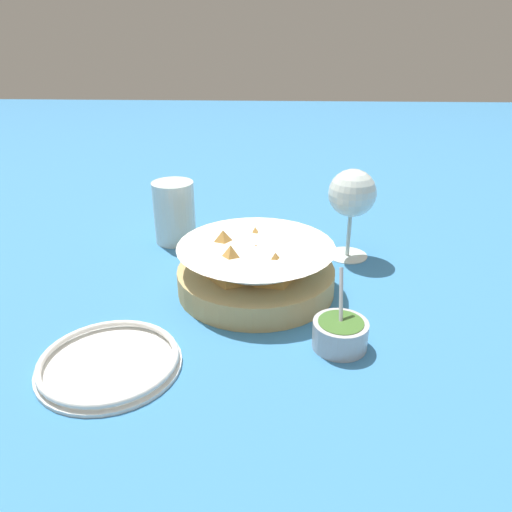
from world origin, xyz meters
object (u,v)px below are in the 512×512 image
object	(u,v)px
food_basket	(254,270)
wine_glass	(352,196)
sauce_cup	(340,333)
beer_mug	(175,214)
side_plate	(109,362)

from	to	relation	value
food_basket	wine_glass	xyz separation A→B (m)	(0.13, -0.16, 0.08)
sauce_cup	beer_mug	world-z (taller)	beer_mug
sauce_cup	side_plate	xyz separation A→B (m)	(-0.05, 0.28, -0.01)
wine_glass	beer_mug	xyz separation A→B (m)	(0.06, 0.31, -0.06)
sauce_cup	side_plate	bearing A→B (deg)	101.01
beer_mug	side_plate	xyz separation A→B (m)	(-0.38, 0.01, -0.05)
food_basket	side_plate	xyz separation A→B (m)	(-0.20, 0.16, -0.03)
food_basket	sauce_cup	size ratio (longest dim) A/B	2.47
beer_mug	side_plate	distance (m)	0.39
sauce_cup	side_plate	size ratio (longest dim) A/B	0.56
sauce_cup	beer_mug	distance (m)	0.43
wine_glass	side_plate	bearing A→B (deg)	135.45
wine_glass	side_plate	world-z (taller)	wine_glass
sauce_cup	side_plate	world-z (taller)	sauce_cup
food_basket	sauce_cup	bearing A→B (deg)	-141.20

